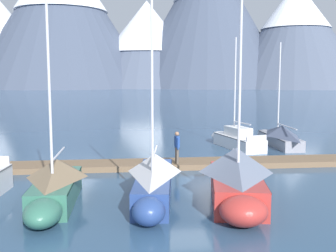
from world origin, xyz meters
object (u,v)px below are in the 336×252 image
object	(u,v)px
sailboat_second_berth	(55,185)
person_on_dock	(177,145)
sailboat_mid_dock_starboard	(237,178)
sailboat_outer_slip	(279,135)
sailboat_mid_dock_port	(154,178)
sailboat_far_berth	(235,139)

from	to	relation	value
sailboat_second_berth	person_on_dock	xyz separation A→B (m)	(5.39, 5.70, 0.47)
sailboat_second_berth	sailboat_mid_dock_starboard	size ratio (longest dim) A/B	0.99
sailboat_second_berth	sailboat_outer_slip	world-z (taller)	sailboat_second_berth
sailboat_mid_dock_starboard	person_on_dock	size ratio (longest dim) A/B	4.55
sailboat_second_berth	sailboat_mid_dock_port	bearing A→B (deg)	6.82
sailboat_mid_dock_port	person_on_dock	size ratio (longest dim) A/B	4.98
sailboat_far_berth	sailboat_outer_slip	distance (m)	3.36
sailboat_outer_slip	person_on_dock	size ratio (longest dim) A/B	4.32
sailboat_far_berth	person_on_dock	distance (m)	7.94
sailboat_mid_dock_port	sailboat_far_berth	distance (m)	13.17
sailboat_far_berth	sailboat_outer_slip	world-z (taller)	sailboat_far_berth
person_on_dock	sailboat_far_berth	bearing A→B (deg)	52.09
sailboat_mid_dock_port	person_on_dock	xyz separation A→B (m)	(1.58, 5.25, 0.41)
sailboat_mid_dock_port	sailboat_outer_slip	world-z (taller)	sailboat_mid_dock_port
sailboat_far_berth	sailboat_mid_dock_port	bearing A→B (deg)	-119.26
sailboat_mid_dock_port	sailboat_outer_slip	xyz separation A→B (m)	(9.77, 11.91, -0.14)
sailboat_second_berth	sailboat_mid_dock_port	distance (m)	3.84
sailboat_mid_dock_port	sailboat_far_berth	world-z (taller)	sailboat_mid_dock_port
sailboat_far_berth	sailboat_outer_slip	bearing A→B (deg)	7.18
sailboat_far_berth	sailboat_outer_slip	size ratio (longest dim) A/B	1.04
sailboat_mid_dock_port	person_on_dock	bearing A→B (deg)	73.29
sailboat_second_berth	sailboat_far_berth	xyz separation A→B (m)	(10.25, 11.94, -0.21)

